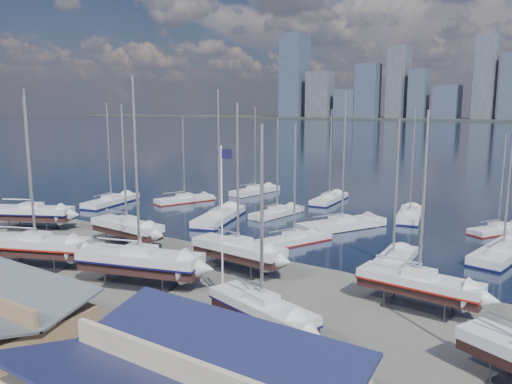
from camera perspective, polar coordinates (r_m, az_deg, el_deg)
The scene contains 24 objects.
ground at distance 44.13m, azimuth -9.84°, elevation -9.71°, with size 1400.00×1400.00×0.00m, color #605E59.
sailboat_cradle_0 at distance 65.60m, azimuth -24.23°, elevation -2.17°, with size 9.94×6.78×15.76m.
sailboat_cradle_1 at distance 50.01m, azimuth -23.86°, elevation -5.61°, with size 10.29×6.40×16.13m.
sailboat_cradle_2 at distance 54.65m, azimuth -14.55°, elevation -3.90°, with size 9.15×3.01×14.83m.
sailboat_cradle_3 at distance 42.25m, azimuth -13.12°, elevation -7.68°, with size 10.94×5.82×16.95m.
sailboat_cradle_4 at distance 44.66m, azimuth -2.06°, elevation -6.61°, with size 9.24×3.19×14.91m.
sailboat_cradle_5 at distance 32.33m, azimuth 0.65°, elevation -13.23°, with size 8.59×4.45×13.57m.
sailboat_cradle_6 at distance 38.36m, azimuth 18.11°, elevation -9.91°, with size 8.94×2.98×14.37m.
sailboat_moored_0 at distance 78.70m, azimuth -16.19°, elevation -1.15°, with size 5.13×10.99×15.86m.
sailboat_moored_1 at distance 77.91m, azimuth -8.15°, elevation -0.97°, with size 5.75×9.66×13.97m.
sailboat_moored_2 at distance 84.88m, azimuth -0.09°, elevation 0.02°, with size 3.93×10.43×15.38m.
sailboat_moored_3 at distance 64.92m, azimuth -4.18°, elevation -3.02°, with size 6.50×12.18×17.54m.
sailboat_moored_4 at distance 67.65m, azimuth 2.43°, elevation -2.48°, with size 3.61×9.33×13.72m.
sailboat_moored_5 at distance 78.22m, azimuth 8.39°, elevation -0.93°, with size 3.62×10.18×14.92m.
sailboat_moored_6 at distance 54.17m, azimuth 4.35°, elevation -5.59°, with size 5.67×9.23×13.38m.
sailboat_moored_7 at distance 61.23m, azimuth 9.79°, elevation -3.90°, with size 8.04×11.56×17.16m.
sailboat_moored_8 at distance 69.12m, azimuth 17.16°, elevation -2.66°, with size 4.90×10.48×15.11m.
sailboat_moored_9 at distance 48.38m, azimuth 15.37°, elevation -7.77°, with size 3.27×9.51×14.11m.
sailboat_moored_10 at distance 54.89m, azimuth 26.37°, elevation -6.39°, with size 4.97×11.68×16.91m.
sailboat_moored_11 at distance 64.96m, azimuth 25.94°, elevation -3.98°, with size 5.95×8.19×12.13m.
car_a at distance 43.53m, azimuth -26.53°, elevation -9.97°, with size 1.55×3.85×1.31m, color gray.
car_c at distance 34.31m, azimuth -13.47°, elevation -14.26°, with size 2.53×5.50×1.53m, color gray.
car_d at distance 34.43m, azimuth -13.10°, elevation -14.34°, with size 1.87×4.60×1.34m, color gray.
flagpole at distance 36.84m, azimuth -3.83°, elevation -2.48°, with size 1.04×0.12×11.81m.
Camera 1 is at (29.03, -39.90, 14.51)m, focal length 35.00 mm.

